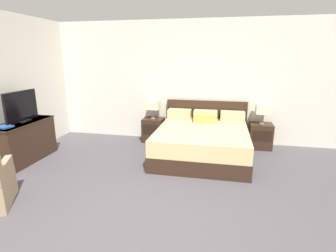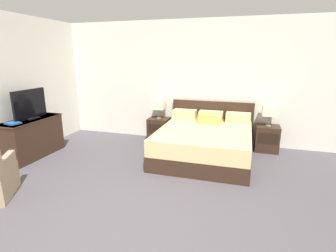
{
  "view_description": "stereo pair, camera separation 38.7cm",
  "coord_description": "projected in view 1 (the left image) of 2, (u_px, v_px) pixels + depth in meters",
  "views": [
    {
      "loc": [
        0.86,
        -2.34,
        1.93
      ],
      "look_at": [
        -0.04,
        1.99,
        0.75
      ],
      "focal_mm": 28.0,
      "sensor_mm": 36.0,
      "label": 1
    },
    {
      "loc": [
        1.24,
        -2.24,
        1.93
      ],
      "look_at": [
        -0.04,
        1.99,
        0.75
      ],
      "focal_mm": 28.0,
      "sensor_mm": 36.0,
      "label": 2
    }
  ],
  "objects": [
    {
      "name": "book_red_cover",
      "position": [
        5.0,
        127.0,
        4.46
      ],
      "size": [
        0.29,
        0.25,
        0.03
      ],
      "primitive_type": "cube",
      "rotation": [
        0.0,
        0.0,
        -0.23
      ],
      "color": "#234C8E",
      "rests_on": "dresser"
    },
    {
      "name": "table_lamp_right",
      "position": [
        263.0,
        109.0,
        5.49
      ],
      "size": [
        0.29,
        0.29,
        0.42
      ],
      "color": "gray",
      "rests_on": "nightstand_right"
    },
    {
      "name": "nightstand_right",
      "position": [
        260.0,
        136.0,
        5.64
      ],
      "size": [
        0.47,
        0.42,
        0.54
      ],
      "color": "#332116",
      "rests_on": "ground"
    },
    {
      "name": "ground_plane",
      "position": [
        135.0,
        238.0,
        2.88
      ],
      "size": [
        10.88,
        10.88,
        0.0
      ],
      "primitive_type": "plane",
      "color": "#4C474C"
    },
    {
      "name": "table_lamp_left",
      "position": [
        153.0,
        105.0,
        5.97
      ],
      "size": [
        0.29,
        0.29,
        0.42
      ],
      "color": "gray",
      "rests_on": "nightstand_left"
    },
    {
      "name": "tv",
      "position": [
        21.0,
        107.0,
        4.8
      ],
      "size": [
        0.18,
        0.79,
        0.57
      ],
      "color": "black",
      "rests_on": "dresser"
    },
    {
      "name": "wall_back",
      "position": [
        185.0,
        82.0,
        5.99
      ],
      "size": [
        7.24,
        0.06,
        2.72
      ],
      "primitive_type": "cube",
      "color": "silver",
      "rests_on": "ground"
    },
    {
      "name": "bed",
      "position": [
        202.0,
        141.0,
        5.19
      ],
      "size": [
        1.8,
        2.0,
        0.96
      ],
      "color": "#332116",
      "rests_on": "ground"
    },
    {
      "name": "nightstand_left",
      "position": [
        153.0,
        130.0,
        6.12
      ],
      "size": [
        0.47,
        0.42,
        0.54
      ],
      "color": "#332116",
      "rests_on": "ground"
    },
    {
      "name": "dresser",
      "position": [
        24.0,
        141.0,
        4.92
      ],
      "size": [
        0.5,
        1.25,
        0.76
      ],
      "color": "#332116",
      "rests_on": "ground"
    }
  ]
}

